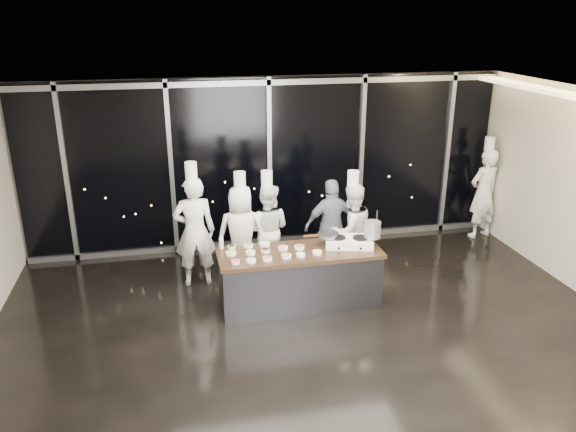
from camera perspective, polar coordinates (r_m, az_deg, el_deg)
name	(u,v)px	position (r m, az deg, el deg)	size (l,w,h in m)	color
ground	(314,335)	(8.09, 2.63, -11.95)	(9.00, 9.00, 0.00)	black
room_shell	(330,181)	(7.20, 4.27, 3.54)	(9.02, 7.02, 3.21)	beige
window_wall	(269,164)	(10.56, -1.94, 5.33)	(8.90, 0.11, 3.20)	black
demo_counter	(299,278)	(8.63, 1.17, -6.30)	(2.46, 0.86, 0.90)	#37383C
stove	(349,242)	(8.67, 6.22, -2.60)	(0.80, 0.61, 0.14)	white
frying_pan	(328,235)	(8.63, 4.05, -1.89)	(0.58, 0.39, 0.05)	gray
stock_pot	(372,230)	(8.63, 8.56, -1.37)	(0.25, 0.25, 0.25)	#B6B6B8
prep_bowls	(268,252)	(8.36, -2.09, -3.64)	(1.41, 0.71, 0.05)	white
squeeze_bottle	(221,242)	(8.54, -6.80, -2.61)	(0.07, 0.07, 0.24)	silver
chef_far_left	(195,231)	(9.22, -9.47, -1.47)	(0.68, 0.45, 2.09)	white
chef_left	(241,233)	(9.31, -4.76, -1.72)	(0.86, 0.61, 1.88)	white
chef_center	(267,229)	(9.53, -2.11, -1.32)	(0.94, 0.85, 1.83)	white
guest	(332,226)	(9.67, 4.48, -0.98)	(0.97, 0.42, 1.64)	#131936
chef_right	(351,230)	(9.47, 6.42, -1.47)	(0.92, 0.79, 1.86)	white
chef_side	(483,193)	(11.74, 19.24, 2.27)	(0.74, 0.58, 2.03)	white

